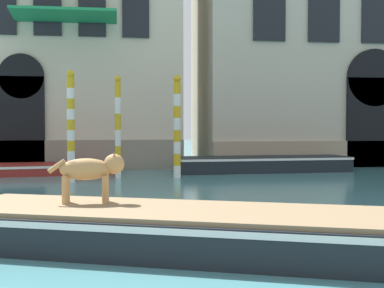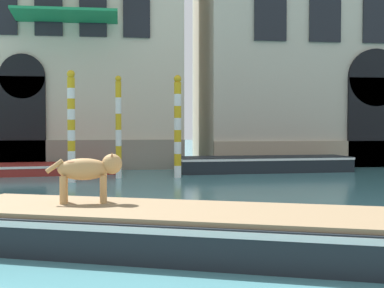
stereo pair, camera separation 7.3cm
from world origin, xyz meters
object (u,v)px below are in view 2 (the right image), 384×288
Objects in this scene: dog_on_deck at (89,170)px; boat_moored_far at (264,164)px; mooring_pole_2 at (178,126)px; mooring_pole_5 at (71,126)px; boat_foreground at (175,228)px; mooring_pole_0 at (118,127)px; boat_moored_near_palazzo at (36,169)px.

dog_on_deck is 12.32m from boat_moored_far.
mooring_pole_2 is 3.41m from mooring_pole_5.
mooring_pole_5 is (-0.97, 8.17, 0.63)m from dog_on_deck.
boat_moored_far is 1.93× the size of mooring_pole_2.
dog_on_deck is 0.17× the size of boat_moored_far.
boat_foreground is at bearing -33.03° from dog_on_deck.
mooring_pole_0 is (-5.22, -1.68, 1.36)m from boat_moored_far.
mooring_pole_2 is at bearing 17.16° from mooring_pole_5.
mooring_pole_0 is (2.83, -1.78, 1.45)m from boat_moored_near_palazzo.
mooring_pole_5 is at bearing 125.00° from boat_foreground.
boat_foreground is 10.12m from mooring_pole_0.
mooring_pole_2 reaches higher than mooring_pole_0.
mooring_pole_5 reaches higher than boat_moored_far.
mooring_pole_2 is 1.00× the size of mooring_pole_5.
mooring_pole_2 is at bearing 75.14° from dog_on_deck.
boat_foreground is at bearing -85.61° from mooring_pole_0.
mooring_pole_2 is at bearing -29.35° from boat_moored_near_palazzo.
boat_foreground is 1.07× the size of boat_moored_far.
dog_on_deck is (-1.18, 0.74, 0.74)m from boat_foreground.
mooring_pole_2 is at bearing -2.49° from mooring_pole_0.
dog_on_deck is 0.33× the size of mooring_pole_5.
mooring_pole_2 is at bearing 105.04° from boat_foreground.
dog_on_deck reaches higher than boat_foreground.
mooring_pole_5 reaches higher than boat_moored_near_palazzo.
mooring_pole_5 is (-2.14, 8.91, 1.37)m from boat_foreground.
mooring_pole_5 reaches higher than mooring_pole_2.
mooring_pole_0 is at bearing 115.86° from boat_foreground.
boat_foreground is 12.49m from boat_moored_far.
boat_moored_near_palazzo is 5.28m from mooring_pole_2.
boat_foreground is 12.31m from boat_moored_near_palazzo.
boat_moored_near_palazzo is (-3.60, 11.77, -0.11)m from boat_foreground.
boat_moored_near_palazzo is at bearing 128.46° from boat_foreground.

